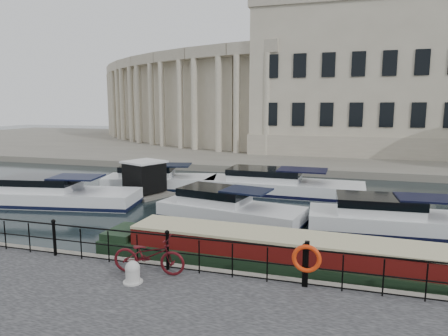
% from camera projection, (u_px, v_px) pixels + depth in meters
% --- Properties ---
extents(ground_plane, '(160.00, 160.00, 0.00)m').
position_uv_depth(ground_plane, '(195.00, 259.00, 14.15)').
color(ground_plane, black).
rests_on(ground_plane, ground).
extents(far_bank, '(120.00, 42.00, 0.55)m').
position_uv_depth(far_bank, '(302.00, 146.00, 51.06)').
color(far_bank, '#6B665B').
rests_on(far_bank, ground_plane).
extents(railing, '(24.14, 0.14, 1.22)m').
position_uv_depth(railing, '(167.00, 248.00, 11.83)').
color(railing, black).
rests_on(railing, near_quay).
extents(civic_building, '(53.55, 31.84, 16.85)m').
position_uv_depth(civic_building, '(291.00, 91.00, 46.21)').
color(civic_building, '#ADA38C').
rests_on(civic_building, far_bank).
extents(bicycle, '(2.22, 0.98, 1.13)m').
position_uv_depth(bicycle, '(149.00, 255.00, 11.55)').
color(bicycle, '#480C12').
rests_on(bicycle, near_quay).
extents(mooring_bollard, '(0.55, 0.55, 0.62)m').
position_uv_depth(mooring_bollard, '(133.00, 272.00, 11.00)').
color(mooring_bollard, '#B6B6B2').
rests_on(mooring_bollard, near_quay).
extents(life_ring_post, '(0.78, 0.20, 1.28)m').
position_uv_depth(life_ring_post, '(307.00, 259.00, 10.61)').
color(life_ring_post, black).
rests_on(life_ring_post, near_quay).
extents(narrowboat, '(14.00, 2.42, 1.51)m').
position_uv_depth(narrowboat, '(292.00, 260.00, 13.13)').
color(narrowboat, black).
rests_on(narrowboat, ground_plane).
extents(harbour_hut, '(3.53, 3.28, 2.17)m').
position_uv_depth(harbour_hut, '(145.00, 180.00, 24.04)').
color(harbour_hut, '#6B665B').
rests_on(harbour_hut, ground_plane).
extents(cabin_cruisers, '(25.70, 9.97, 1.99)m').
position_uv_depth(cabin_cruisers, '(214.00, 197.00, 22.05)').
color(cabin_cruisers, white).
rests_on(cabin_cruisers, ground_plane).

